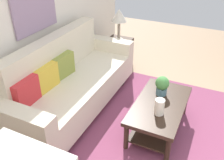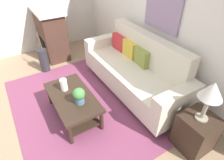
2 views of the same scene
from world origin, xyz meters
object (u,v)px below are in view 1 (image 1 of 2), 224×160
(tabletop_vase, at_px, (159,107))
(potted_plant_tabletop, at_px, (162,85))
(table_lamp, at_px, (119,17))
(couch, at_px, (72,83))
(side_table, at_px, (119,54))
(framed_painting, at_px, (34,4))
(throw_pillow_mustard, at_px, (46,78))
(coffee_table, at_px, (159,111))
(throw_pillow_crimson, at_px, (26,92))
(throw_pillow_olive, at_px, (63,65))

(tabletop_vase, relative_size, potted_plant_tabletop, 0.76)
(tabletop_vase, bearing_deg, table_lamp, 37.43)
(couch, xyz_separation_m, side_table, (1.47, -0.08, -0.15))
(couch, distance_m, framed_painting, 1.15)
(throw_pillow_mustard, height_order, coffee_table, throw_pillow_mustard)
(couch, distance_m, potted_plant_tabletop, 1.26)
(throw_pillow_mustard, height_order, table_lamp, table_lamp)
(potted_plant_tabletop, xyz_separation_m, table_lamp, (1.20, 1.15, 0.42))
(side_table, height_order, table_lamp, table_lamp)
(table_lamp, bearing_deg, throw_pillow_crimson, 174.79)
(coffee_table, distance_m, framed_painting, 2.09)
(throw_pillow_mustard, xyz_separation_m, tabletop_vase, (0.22, -1.44, -0.15))
(coffee_table, xyz_separation_m, framed_painting, (-0.06, 1.74, 1.17))
(couch, relative_size, throw_pillow_olive, 6.48)
(throw_pillow_mustard, bearing_deg, tabletop_vase, -81.37)
(side_table, distance_m, framed_painting, 1.97)
(throw_pillow_mustard, relative_size, tabletop_vase, 1.80)
(potted_plant_tabletop, relative_size, framed_painting, 0.33)
(framed_painting, bearing_deg, side_table, -20.27)
(coffee_table, height_order, side_table, side_table)
(throw_pillow_olive, xyz_separation_m, framed_painting, (0.00, 0.34, 0.80))
(potted_plant_tabletop, bearing_deg, couch, 102.12)
(throw_pillow_crimson, height_order, throw_pillow_olive, same)
(tabletop_vase, xyz_separation_m, potted_plant_tabletop, (0.41, 0.09, 0.04))
(tabletop_vase, bearing_deg, couch, 83.52)
(coffee_table, xyz_separation_m, table_lamp, (1.41, 1.20, 0.68))
(throw_pillow_mustard, relative_size, framed_painting, 0.46)
(throw_pillow_mustard, bearing_deg, side_table, -6.24)
(framed_painting, bearing_deg, table_lamp, -20.27)
(coffee_table, bearing_deg, throw_pillow_olive, 92.32)
(framed_painting, bearing_deg, tabletop_vase, -94.80)
(potted_plant_tabletop, distance_m, table_lamp, 1.72)
(throw_pillow_crimson, xyz_separation_m, tabletop_vase, (0.59, -1.44, -0.15))
(couch, distance_m, throw_pillow_mustard, 0.46)
(couch, distance_m, table_lamp, 1.57)
(throw_pillow_crimson, distance_m, potted_plant_tabletop, 1.68)
(throw_pillow_olive, height_order, framed_painting, framed_painting)
(throw_pillow_crimson, xyz_separation_m, potted_plant_tabletop, (1.00, -1.35, -0.11))
(throw_pillow_mustard, xyz_separation_m, side_table, (1.83, -0.20, -0.40))
(throw_pillow_mustard, xyz_separation_m, table_lamp, (1.83, -0.20, 0.31))
(coffee_table, distance_m, tabletop_vase, 0.30)
(throw_pillow_olive, bearing_deg, table_lamp, -7.79)
(side_table, bearing_deg, potted_plant_tabletop, -136.31)
(tabletop_vase, bearing_deg, side_table, 37.43)
(table_lamp, bearing_deg, throw_pillow_mustard, 173.76)
(throw_pillow_crimson, bearing_deg, potted_plant_tabletop, -53.53)
(side_table, bearing_deg, framed_painting, 159.73)
(throw_pillow_olive, relative_size, table_lamp, 0.63)
(side_table, bearing_deg, coffee_table, -139.68)
(couch, bearing_deg, tabletop_vase, -96.48)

